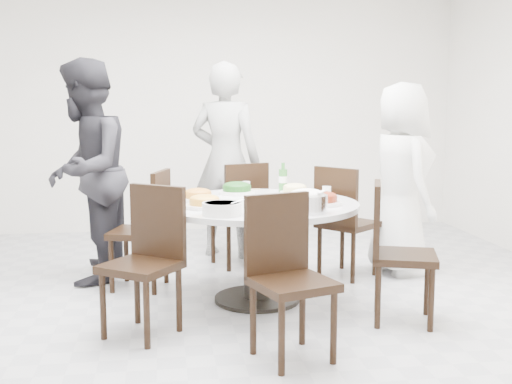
{
  "coord_description": "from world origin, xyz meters",
  "views": [
    {
      "loc": [
        -0.44,
        -4.45,
        1.48
      ],
      "look_at": [
        0.24,
        0.22,
        0.82
      ],
      "focal_mm": 45.0,
      "sensor_mm": 36.0,
      "label": 1
    }
  ],
  "objects": [
    {
      "name": "chair_n",
      "position": [
        0.22,
        1.26,
        0.47
      ],
      "size": [
        0.54,
        0.54,
        0.95
      ],
      "primitive_type": "cube",
      "rotation": [
        0.0,
        0.0,
        3.48
      ],
      "color": "black",
      "rests_on": "floor"
    },
    {
      "name": "chair_s",
      "position": [
        0.28,
        -0.95,
        0.47
      ],
      "size": [
        0.53,
        0.53,
        0.95
      ],
      "primitive_type": "cube",
      "rotation": [
        0.0,
        0.0,
        6.61
      ],
      "color": "black",
      "rests_on": "floor"
    },
    {
      "name": "beverage_bottle",
      "position": [
        0.53,
        0.67,
        0.87
      ],
      "size": [
        0.07,
        0.07,
        0.24
      ],
      "primitive_type": "cylinder",
      "color": "#30732E",
      "rests_on": "dining_table"
    },
    {
      "name": "dining_table",
      "position": [
        0.24,
        0.17,
        0.38
      ],
      "size": [
        1.5,
        1.5,
        0.75
      ],
      "primitive_type": "cylinder",
      "color": "silver",
      "rests_on": "floor"
    },
    {
      "name": "wall_front",
      "position": [
        0.0,
        -3.0,
        1.4
      ],
      "size": [
        6.0,
        0.01,
        2.8
      ],
      "primitive_type": "cube",
      "color": "white",
      "rests_on": "ground"
    },
    {
      "name": "chair_sw",
      "position": [
        -0.59,
        -0.44,
        0.47
      ],
      "size": [
        0.59,
        0.59,
        0.95
      ],
      "primitive_type": "cube",
      "rotation": [
        0.0,
        0.0,
        5.65
      ],
      "color": "black",
      "rests_on": "floor"
    },
    {
      "name": "dish_tofu",
      "position": [
        -0.16,
        -0.04,
        0.79
      ],
      "size": [
        0.27,
        0.27,
        0.07
      ],
      "primitive_type": "cylinder",
      "color": "white",
      "rests_on": "dining_table"
    },
    {
      "name": "dish_redbrown",
      "position": [
        0.68,
        -0.01,
        0.79
      ],
      "size": [
        0.3,
        0.3,
        0.07
      ],
      "primitive_type": "cylinder",
      "color": "white",
      "rests_on": "dining_table"
    },
    {
      "name": "chair_ne",
      "position": [
        1.11,
        0.75,
        0.47
      ],
      "size": [
        0.59,
        0.59,
        0.95
      ],
      "primitive_type": "cube",
      "rotation": [
        0.0,
        0.0,
        2.26
      ],
      "color": "black",
      "rests_on": "floor"
    },
    {
      "name": "diner_middle",
      "position": [
        0.15,
        1.63,
        0.93
      ],
      "size": [
        0.8,
        0.69,
        1.86
      ],
      "primitive_type": "imported",
      "rotation": [
        0.0,
        0.0,
        2.71
      ],
      "color": "black",
      "rests_on": "floor"
    },
    {
      "name": "diner_left",
      "position": [
        -1.07,
        0.92,
        0.92
      ],
      "size": [
        0.81,
        0.98,
        1.84
      ],
      "primitive_type": "imported",
      "rotation": [
        0.0,
        0.0,
        4.58
      ],
      "color": "black",
      "rests_on": "floor"
    },
    {
      "name": "dish_pale",
      "position": [
        0.59,
        0.51,
        0.78
      ],
      "size": [
        0.24,
        0.24,
        0.06
      ],
      "primitive_type": "cylinder",
      "color": "white",
      "rests_on": "dining_table"
    },
    {
      "name": "soup_bowl",
      "position": [
        -0.06,
        -0.32,
        0.79
      ],
      "size": [
        0.26,
        0.26,
        0.08
      ],
      "primitive_type": "cylinder",
      "color": "white",
      "rests_on": "dining_table"
    },
    {
      "name": "floor",
      "position": [
        0.0,
        0.0,
        0.0
      ],
      "size": [
        6.0,
        6.0,
        0.01
      ],
      "primitive_type": "cube",
      "color": "#B0B1B5",
      "rests_on": "ground"
    },
    {
      "name": "dish_greens",
      "position": [
        0.14,
        0.63,
        0.79
      ],
      "size": [
        0.29,
        0.29,
        0.08
      ],
      "primitive_type": "cylinder",
      "color": "white",
      "rests_on": "dining_table"
    },
    {
      "name": "wall_back",
      "position": [
        0.0,
        3.0,
        1.4
      ],
      "size": [
        6.0,
        0.01,
        2.8
      ],
      "primitive_type": "cube",
      "color": "white",
      "rests_on": "ground"
    },
    {
      "name": "rice_bowl",
      "position": [
        0.51,
        -0.3,
        0.81
      ],
      "size": [
        0.28,
        0.28,
        0.12
      ],
      "primitive_type": "cylinder",
      "color": "silver",
      "rests_on": "dining_table"
    },
    {
      "name": "dish_orange",
      "position": [
        -0.19,
        0.31,
        0.79
      ],
      "size": [
        0.26,
        0.26,
        0.07
      ],
      "primitive_type": "cylinder",
      "color": "white",
      "rests_on": "dining_table"
    },
    {
      "name": "chair_nw",
      "position": [
        -0.64,
        0.64,
        0.47
      ],
      "size": [
        0.52,
        0.52,
        0.95
      ],
      "primitive_type": "cube",
      "rotation": [
        0.0,
        0.0,
        4.43
      ],
      "color": "black",
      "rests_on": "floor"
    },
    {
      "name": "diner_right",
      "position": [
        1.59,
        0.8,
        0.83
      ],
      "size": [
        0.61,
        0.86,
        1.65
      ],
      "primitive_type": "imported",
      "rotation": [
        0.0,
        0.0,
        1.67
      ],
      "color": "silver",
      "rests_on": "floor"
    },
    {
      "name": "tea_cups",
      "position": [
        0.24,
        0.79,
        0.79
      ],
      "size": [
        0.07,
        0.07,
        0.08
      ],
      "primitive_type": "cylinder",
      "color": "white",
      "rests_on": "dining_table"
    },
    {
      "name": "chopsticks",
      "position": [
        0.22,
        0.81,
        0.76
      ],
      "size": [
        0.24,
        0.04,
        0.01
      ],
      "primitive_type": null,
      "color": "tan",
      "rests_on": "dining_table"
    },
    {
      "name": "chair_se",
      "position": [
        1.16,
        -0.43,
        0.47
      ],
      "size": [
        0.53,
        0.53,
        0.95
      ],
      "primitive_type": "cube",
      "rotation": [
        0.0,
        0.0,
        7.53
      ],
      "color": "black",
      "rests_on": "floor"
    }
  ]
}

